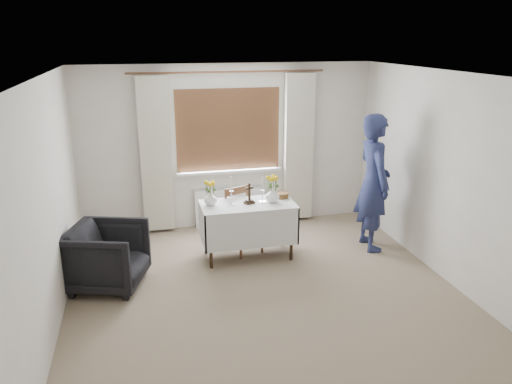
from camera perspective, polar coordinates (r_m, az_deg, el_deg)
ground at (r=5.82m, az=1.52°, el=-12.25°), size 5.00×5.00×0.00m
altar_table at (r=6.72m, az=-0.94°, el=-4.41°), size 1.24×0.64×0.76m
wooden_chair at (r=6.86m, az=-1.38°, el=-3.33°), size 0.54×0.54×0.90m
armchair at (r=6.21m, az=-16.60°, el=-7.09°), size 1.05×1.04×0.77m
person at (r=7.04m, az=13.26°, el=1.06°), size 0.49×0.71×1.90m
radiator at (r=7.86m, az=-2.98°, el=-1.75°), size 1.10×0.10×0.60m
wooden_cross at (r=6.55m, az=-0.77°, el=-0.14°), size 0.16×0.14×0.28m
candlestick_left at (r=6.52m, az=-2.84°, el=0.17°), size 0.12×0.12×0.38m
candlestick_right at (r=6.60m, az=0.76°, el=0.25°), size 0.13×0.13×0.34m
flower_vase_left at (r=6.53m, az=-5.22°, el=-0.75°), size 0.19×0.19×0.18m
flower_vase_right at (r=6.62m, az=1.89°, el=-0.36°), size 0.23×0.23×0.19m
wicker_basket at (r=6.82m, az=2.96°, el=-0.37°), size 0.22×0.22×0.07m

